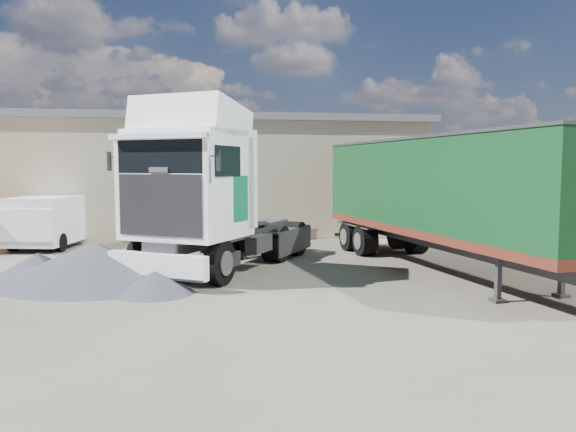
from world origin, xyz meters
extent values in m
plane|color=#282620|center=(0.00, 0.00, 0.00)|extent=(120.00, 120.00, 0.00)
cube|color=#B4A88A|center=(-6.00, 16.00, 2.50)|extent=(30.00, 12.00, 5.00)
cube|color=#5C5E61|center=(-6.00, 16.00, 5.15)|extent=(30.60, 12.60, 0.30)
cube|color=#5C5E61|center=(-2.00, 9.98, 1.80)|extent=(4.00, 0.08, 3.60)
cube|color=#5C5E61|center=(-6.00, 16.00, 5.35)|extent=(30.60, 0.40, 0.15)
cube|color=brown|center=(11.50, 6.00, 1.25)|extent=(0.35, 26.00, 2.50)
cylinder|color=black|center=(-1.47, 1.89, 0.59)|extent=(2.95, 2.42, 1.18)
cylinder|color=black|center=(0.54, 5.21, 0.59)|extent=(2.99, 2.45, 1.18)
cylinder|color=black|center=(1.35, 6.54, 0.59)|extent=(2.99, 2.45, 1.18)
cube|color=#2D2D30|center=(-0.09, 4.16, 1.00)|extent=(4.66, 6.79, 0.33)
cube|color=white|center=(-2.02, 0.98, 0.61)|extent=(2.57, 1.71, 0.61)
cube|color=white|center=(-1.27, 2.22, 2.53)|extent=(3.70, 3.63, 2.72)
cube|color=black|center=(-1.94, 1.13, 2.11)|extent=(2.12, 1.33, 1.56)
cube|color=black|center=(-1.92, 1.14, 3.33)|extent=(2.17, 1.34, 0.83)
cube|color=white|center=(-1.16, 2.41, 4.28)|extent=(3.47, 3.27, 1.36)
cube|color=#0D5F3A|center=(-2.23, 3.32, 2.22)|extent=(0.44, 0.72, 1.22)
cube|color=#0D5F3A|center=(0.15, 1.87, 2.22)|extent=(0.44, 0.72, 1.22)
cylinder|color=#2D2D30|center=(0.66, 5.40, 1.23)|extent=(1.68, 1.68, 0.13)
cube|color=#2D2D30|center=(5.72, -1.57, 0.54)|extent=(0.33, 0.33, 1.08)
cube|color=#2D2D30|center=(7.47, -1.34, 0.54)|extent=(0.33, 0.33, 1.08)
cylinder|color=black|center=(5.60, 6.17, 0.52)|extent=(2.61, 1.35, 1.04)
cube|color=#2D2D30|center=(6.11, 2.23, 0.88)|extent=(2.31, 11.76, 0.34)
cube|color=#541E13|center=(6.11, 2.23, 1.21)|extent=(3.96, 11.98, 0.24)
cube|color=black|center=(6.11, 2.23, 2.60)|extent=(3.96, 11.98, 2.55)
cube|color=#2D2D30|center=(6.11, 2.23, 3.89)|extent=(4.02, 12.04, 0.08)
cylinder|color=black|center=(-6.83, 8.18, 0.34)|extent=(2.08, 1.05, 0.68)
cylinder|color=black|center=(-6.19, 11.42, 0.34)|extent=(2.08, 1.05, 0.68)
cube|color=white|center=(-6.51, 9.80, 1.08)|extent=(2.84, 5.04, 1.75)
cube|color=white|center=(-6.89, 7.88, 1.03)|extent=(2.05, 1.28, 1.14)
cube|color=black|center=(-6.85, 8.08, 1.60)|extent=(1.79, 0.43, 0.62)
cone|color=#21252C|center=(-3.75, 2.07, 0.55)|extent=(6.26, 6.26, 1.10)
cone|color=#21252C|center=(-2.06, 0.58, 0.27)|extent=(2.35, 2.35, 0.55)
cone|color=#21252C|center=(-5.49, 3.35, 0.33)|extent=(2.87, 2.87, 0.66)
camera|label=1|loc=(-0.94, -13.22, 3.07)|focal=35.00mm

